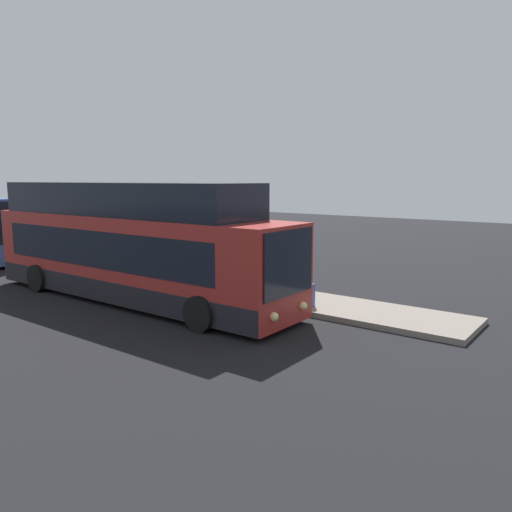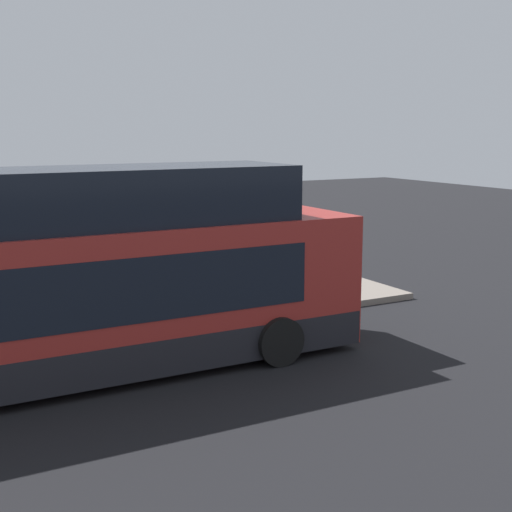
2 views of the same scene
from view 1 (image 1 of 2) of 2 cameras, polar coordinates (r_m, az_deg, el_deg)
ground at (r=17.37m, az=-12.85°, el=-4.97°), size 80.00×80.00×0.00m
platform at (r=19.24m, az=-6.42°, el=-3.20°), size 20.00×2.46×0.17m
bus_lead at (r=17.28m, az=-14.17°, el=0.81°), size 12.59×2.83×3.95m
passenger_boarding at (r=17.63m, az=0.81°, el=-0.76°), size 0.59×0.51×1.76m
passenger_waiting at (r=16.05m, az=5.06°, el=-2.06°), size 0.47×0.47×1.62m
suitcase at (r=15.52m, az=6.06°, el=-4.42°), size 0.34×0.19×0.95m
sign_post at (r=20.07m, az=-11.93°, el=2.12°), size 0.10×0.78×2.53m
trash_bin at (r=19.55m, az=-4.56°, el=-1.76°), size 0.44×0.44×0.65m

